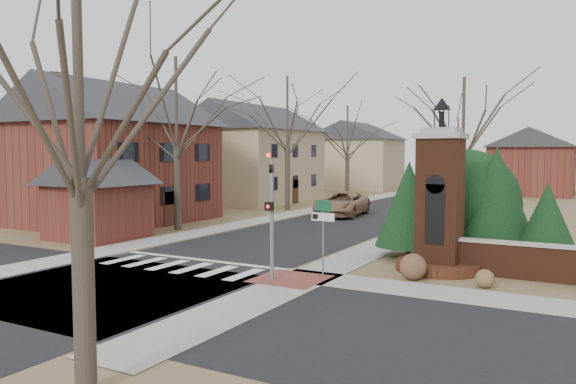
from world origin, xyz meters
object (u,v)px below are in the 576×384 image
Objects in this scene: sign_post at (323,222)px; brick_gate_monument at (440,214)px; traffic_signal_pole at (271,206)px; distant_car at (443,193)px; pickup_truck at (342,204)px.

sign_post is 0.42× the size of brick_gate_monument.
traffic_signal_pole is 0.99× the size of distant_car.
traffic_signal_pole is 0.74× the size of pickup_truck.
sign_post is (1.29, 1.41, -0.64)m from traffic_signal_pole.
brick_gate_monument reaches higher than pickup_truck.
traffic_signal_pole is at bearing 99.13° from distant_car.
sign_post is 4.55m from brick_gate_monument.
sign_post is at bearing 47.57° from traffic_signal_pole.
sign_post reaches higher than distant_car.
sign_post is 0.60× the size of distant_car.
brick_gate_monument is (4.70, 4.42, -0.42)m from traffic_signal_pole.
pickup_truck is (-5.90, 19.61, -1.74)m from traffic_signal_pole.
distant_car is (-2.70, 35.61, -1.84)m from traffic_signal_pole.
sign_post is at bearing -75.26° from pickup_truck.
brick_gate_monument is (3.41, 3.01, 0.22)m from sign_post.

